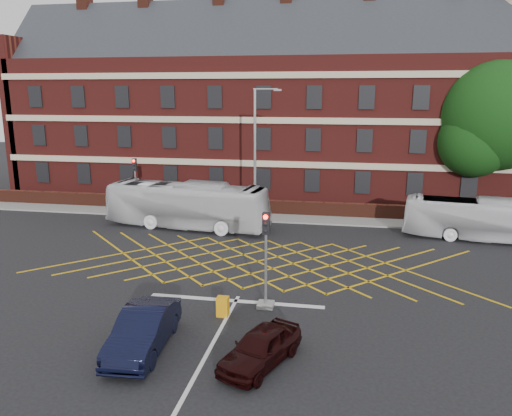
% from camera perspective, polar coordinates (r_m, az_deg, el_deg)
% --- Properties ---
extents(ground, '(120.00, 120.00, 0.00)m').
position_cam_1_polar(ground, '(26.14, -0.63, -7.54)').
color(ground, black).
rests_on(ground, ground).
extents(victorian_building, '(51.00, 12.17, 20.40)m').
position_cam_1_polar(victorian_building, '(46.23, 4.95, 11.38)').
color(victorian_building, '#581916').
rests_on(victorian_building, ground).
extents(boundary_wall, '(56.00, 0.50, 1.10)m').
position_cam_1_polar(boundary_wall, '(38.29, 3.07, 0.03)').
color(boundary_wall, '#481D13').
rests_on(boundary_wall, ground).
extents(far_pavement, '(60.00, 3.00, 0.12)m').
position_cam_1_polar(far_pavement, '(37.45, 2.86, -1.04)').
color(far_pavement, slate).
rests_on(far_pavement, ground).
extents(box_junction_hatching, '(8.22, 8.22, 0.02)m').
position_cam_1_polar(box_junction_hatching, '(27.98, 0.15, -6.10)').
color(box_junction_hatching, '#CC990C').
rests_on(box_junction_hatching, ground).
extents(stop_line, '(8.00, 0.30, 0.02)m').
position_cam_1_polar(stop_line, '(22.96, -2.32, -10.56)').
color(stop_line, silver).
rests_on(stop_line, ground).
extents(centre_line, '(0.15, 14.00, 0.02)m').
position_cam_1_polar(centre_line, '(17.41, -7.27, -18.99)').
color(centre_line, silver).
rests_on(centre_line, ground).
extents(bus_left, '(11.72, 4.24, 3.19)m').
position_cam_1_polar(bus_left, '(34.76, -7.89, 0.33)').
color(bus_left, silver).
rests_on(bus_left, ground).
extents(bus_right, '(9.88, 3.64, 2.69)m').
position_cam_1_polar(bus_right, '(34.70, 24.46, -1.20)').
color(bus_right, silver).
rests_on(bus_right, ground).
extents(car_navy, '(1.93, 4.75, 1.53)m').
position_cam_1_polar(car_navy, '(19.17, -12.76, -13.43)').
color(car_navy, black).
rests_on(car_navy, ground).
extents(car_maroon, '(2.87, 4.06, 1.28)m').
position_cam_1_polar(car_maroon, '(17.86, 0.53, -15.64)').
color(car_maroon, black).
rests_on(car_maroon, ground).
extents(deciduous_tree, '(8.31, 8.26, 11.57)m').
position_cam_1_polar(deciduous_tree, '(42.06, 25.56, 8.67)').
color(deciduous_tree, black).
rests_on(deciduous_tree, ground).
extents(traffic_light_near, '(0.70, 0.70, 4.27)m').
position_cam_1_polar(traffic_light_near, '(21.71, 1.13, -7.00)').
color(traffic_light_near, slate).
rests_on(traffic_light_near, ground).
extents(traffic_light_far, '(0.70, 0.70, 4.27)m').
position_cam_1_polar(traffic_light_far, '(39.56, -13.55, 1.90)').
color(traffic_light_far, slate).
rests_on(traffic_light_far, ground).
extents(street_lamp, '(2.25, 1.00, 9.45)m').
position_cam_1_polar(street_lamp, '(33.88, -0.02, 3.06)').
color(street_lamp, slate).
rests_on(street_lamp, ground).
extents(direction_signs, '(1.10, 0.16, 2.20)m').
position_cam_1_polar(direction_signs, '(40.89, -15.61, 1.59)').
color(direction_signs, gray).
rests_on(direction_signs, ground).
extents(utility_cabinet, '(0.49, 0.41, 0.85)m').
position_cam_1_polar(utility_cabinet, '(21.43, -3.82, -11.17)').
color(utility_cabinet, orange).
rests_on(utility_cabinet, ground).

